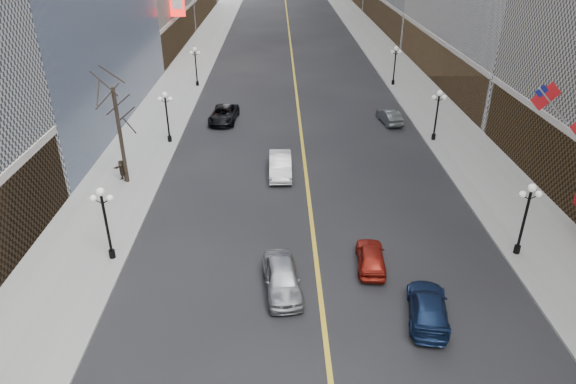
{
  "coord_description": "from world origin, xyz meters",
  "views": [
    {
      "loc": [
        -2.13,
        5.2,
        17.24
      ],
      "look_at": [
        -1.76,
        23.64,
        7.63
      ],
      "focal_mm": 32.0,
      "sensor_mm": 36.0,
      "label": 1
    }
  ],
  "objects_px": {
    "streetlamp_west_3": "(196,62)",
    "car_nb_far": "(224,114)",
    "car_nb_near": "(282,278)",
    "streetlamp_west_2": "(167,112)",
    "car_sb_far": "(389,116)",
    "streetlamp_east_2": "(437,110)",
    "car_sb_near": "(428,307)",
    "streetlamp_east_1": "(526,212)",
    "car_nb_mid": "(280,165)",
    "streetlamp_west_1": "(105,216)",
    "streetlamp_east_3": "(395,62)",
    "car_sb_mid": "(371,257)"
  },
  "relations": [
    {
      "from": "car_nb_near",
      "to": "streetlamp_west_3",
      "type": "bearing_deg",
      "value": 97.61
    },
    {
      "from": "car_sb_near",
      "to": "streetlamp_west_3",
      "type": "bearing_deg",
      "value": -56.9
    },
    {
      "from": "car_sb_far",
      "to": "streetlamp_west_2",
      "type": "bearing_deg",
      "value": 4.14
    },
    {
      "from": "streetlamp_west_2",
      "to": "car_nb_mid",
      "type": "relative_size",
      "value": 0.94
    },
    {
      "from": "streetlamp_west_2",
      "to": "car_nb_mid",
      "type": "xyz_separation_m",
      "value": [
        9.8,
        -6.71,
        -2.11
      ]
    },
    {
      "from": "car_sb_mid",
      "to": "car_sb_far",
      "type": "xyz_separation_m",
      "value": [
        5.72,
        23.82,
        0.01
      ]
    },
    {
      "from": "streetlamp_east_3",
      "to": "car_sb_mid",
      "type": "relative_size",
      "value": 1.17
    },
    {
      "from": "streetlamp_west_1",
      "to": "car_sb_near",
      "type": "xyz_separation_m",
      "value": [
        16.91,
        -5.31,
        -2.23
      ]
    },
    {
      "from": "car_sb_far",
      "to": "car_sb_near",
      "type": "bearing_deg",
      "value": 73.5
    },
    {
      "from": "car_nb_mid",
      "to": "car_sb_far",
      "type": "height_order",
      "value": "car_nb_mid"
    },
    {
      "from": "car_nb_far",
      "to": "car_sb_far",
      "type": "xyz_separation_m",
      "value": [
        16.22,
        -0.69,
        -0.06
      ]
    },
    {
      "from": "streetlamp_east_2",
      "to": "streetlamp_west_3",
      "type": "relative_size",
      "value": 1.0
    },
    {
      "from": "streetlamp_east_2",
      "to": "car_nb_mid",
      "type": "relative_size",
      "value": 0.94
    },
    {
      "from": "streetlamp_east_1",
      "to": "car_sb_far",
      "type": "bearing_deg",
      "value": 97.62
    },
    {
      "from": "car_sb_near",
      "to": "streetlamp_east_2",
      "type": "bearing_deg",
      "value": -95.17
    },
    {
      "from": "streetlamp_west_1",
      "to": "streetlamp_west_3",
      "type": "xyz_separation_m",
      "value": [
        0.0,
        36.0,
        0.0
      ]
    },
    {
      "from": "streetlamp_west_1",
      "to": "car_nb_far",
      "type": "distance_m",
      "value": 24.04
    },
    {
      "from": "streetlamp_east_1",
      "to": "streetlamp_east_3",
      "type": "distance_m",
      "value": 36.0
    },
    {
      "from": "car_nb_far",
      "to": "car_sb_mid",
      "type": "xyz_separation_m",
      "value": [
        10.5,
        -24.52,
        -0.08
      ]
    },
    {
      "from": "streetlamp_west_2",
      "to": "car_nb_near",
      "type": "bearing_deg",
      "value": -64.98
    },
    {
      "from": "streetlamp_east_2",
      "to": "car_nb_mid",
      "type": "distance_m",
      "value": 15.49
    },
    {
      "from": "streetlamp_west_3",
      "to": "car_sb_near",
      "type": "distance_m",
      "value": 44.7
    },
    {
      "from": "streetlamp_east_2",
      "to": "car_sb_near",
      "type": "relative_size",
      "value": 0.98
    },
    {
      "from": "streetlamp_east_1",
      "to": "streetlamp_west_2",
      "type": "relative_size",
      "value": 1.0
    },
    {
      "from": "streetlamp_east_2",
      "to": "car_sb_far",
      "type": "bearing_deg",
      "value": 122.19
    },
    {
      "from": "car_nb_far",
      "to": "car_sb_near",
      "type": "relative_size",
      "value": 1.15
    },
    {
      "from": "streetlamp_west_1",
      "to": "car_sb_mid",
      "type": "distance_m",
      "value": 15.03
    },
    {
      "from": "streetlamp_east_1",
      "to": "streetlamp_west_3",
      "type": "xyz_separation_m",
      "value": [
        -23.6,
        36.0,
        0.0
      ]
    },
    {
      "from": "car_nb_near",
      "to": "streetlamp_west_2",
      "type": "bearing_deg",
      "value": 108.52
    },
    {
      "from": "car_nb_near",
      "to": "car_sb_near",
      "type": "distance_m",
      "value": 7.48
    },
    {
      "from": "streetlamp_east_3",
      "to": "car_nb_mid",
      "type": "distance_m",
      "value": 28.38
    },
    {
      "from": "car_nb_mid",
      "to": "car_sb_mid",
      "type": "relative_size",
      "value": 1.24
    },
    {
      "from": "streetlamp_west_3",
      "to": "car_sb_far",
      "type": "bearing_deg",
      "value": -32.61
    },
    {
      "from": "car_sb_far",
      "to": "car_nb_mid",
      "type": "bearing_deg",
      "value": 37.95
    },
    {
      "from": "streetlamp_west_3",
      "to": "car_nb_near",
      "type": "height_order",
      "value": "streetlamp_west_3"
    },
    {
      "from": "streetlamp_west_1",
      "to": "streetlamp_east_2",
      "type": "bearing_deg",
      "value": 37.33
    },
    {
      "from": "car_sb_far",
      "to": "car_sb_mid",
      "type": "bearing_deg",
      "value": 67.35
    },
    {
      "from": "streetlamp_east_1",
      "to": "car_nb_near",
      "type": "height_order",
      "value": "streetlamp_east_1"
    },
    {
      "from": "streetlamp_east_3",
      "to": "car_sb_mid",
      "type": "bearing_deg",
      "value": -103.35
    },
    {
      "from": "streetlamp_east_2",
      "to": "car_nb_near",
      "type": "relative_size",
      "value": 0.97
    },
    {
      "from": "streetlamp_west_3",
      "to": "car_sb_far",
      "type": "distance_m",
      "value": 24.49
    },
    {
      "from": "streetlamp_east_1",
      "to": "car_nb_far",
      "type": "height_order",
      "value": "streetlamp_east_1"
    },
    {
      "from": "streetlamp_west_2",
      "to": "car_nb_far",
      "type": "bearing_deg",
      "value": 52.06
    },
    {
      "from": "streetlamp_west_3",
      "to": "car_nb_far",
      "type": "distance_m",
      "value": 13.36
    },
    {
      "from": "streetlamp_west_1",
      "to": "car_nb_near",
      "type": "height_order",
      "value": "streetlamp_west_1"
    },
    {
      "from": "streetlamp_east_2",
      "to": "car_sb_mid",
      "type": "xyz_separation_m",
      "value": [
        -8.77,
        -18.97,
        -2.24
      ]
    },
    {
      "from": "streetlamp_west_2",
      "to": "car_sb_near",
      "type": "xyz_separation_m",
      "value": [
        16.91,
        -23.31,
        -2.23
      ]
    },
    {
      "from": "car_nb_near",
      "to": "car_sb_near",
      "type": "relative_size",
      "value": 1.01
    },
    {
      "from": "streetlamp_east_3",
      "to": "car_sb_near",
      "type": "xyz_separation_m",
      "value": [
        -6.69,
        -41.31,
        -2.23
      ]
    },
    {
      "from": "streetlamp_east_1",
      "to": "car_sb_far",
      "type": "relative_size",
      "value": 1.1
    }
  ]
}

